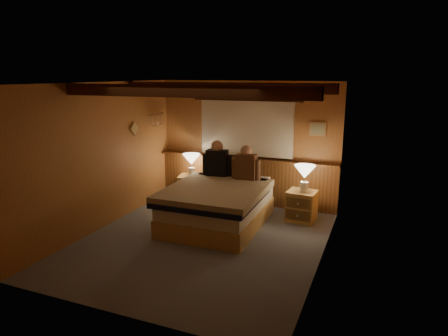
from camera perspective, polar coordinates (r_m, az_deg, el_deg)
The scene contains 19 objects.
floor at distance 6.30m, azimuth -3.10°, elevation -10.35°, with size 4.20×4.20×0.00m, color #565D66.
ceiling at distance 5.77m, azimuth -3.41°, elevation 12.04°, with size 4.20×4.20×0.00m, color tan.
wall_back at distance 7.83m, azimuth 3.33°, elevation 3.55°, with size 3.60×3.60×0.00m, color #B67541.
wall_left at distance 6.87m, azimuth -16.96°, elevation 1.60°, with size 4.20×4.20×0.00m, color #B67541.
wall_right at distance 5.42m, azimuth 14.24°, elevation -1.27°, with size 4.20×4.20×0.00m, color #B67541.
wall_front at distance 4.19m, azimuth -15.64°, elevation -5.66°, with size 3.60×3.60×0.00m, color #B67541.
wainscot at distance 7.93m, azimuth 3.11°, elevation -1.62°, with size 3.60×0.23×0.94m.
curtain_window at distance 7.72m, azimuth 3.19°, elevation 5.82°, with size 2.18×0.09×1.11m.
ceiling_beams at distance 5.91m, azimuth -2.76°, elevation 11.20°, with size 3.60×1.65×0.16m.
coat_rail at distance 8.03m, azimuth -9.66°, elevation 6.99°, with size 0.05×0.55×0.24m.
framed_print at distance 7.44m, azimuth 13.24°, elevation 5.42°, with size 0.30×0.04×0.25m.
bed at distance 6.81m, azimuth -0.92°, elevation -5.28°, with size 1.60×2.03×0.68m.
nightstand_left at distance 8.15m, azimuth -4.72°, elevation -2.87°, with size 0.55×0.52×0.52m.
nightstand_right at distance 7.16m, azimuth 11.00°, elevation -5.34°, with size 0.52×0.47×0.53m.
lamp_left at distance 7.95m, azimuth -4.68°, elevation 1.05°, with size 0.35×0.35×0.45m.
lamp_right at distance 6.95m, azimuth 11.45°, elevation -0.76°, with size 0.36×0.36×0.47m.
person_left at distance 7.37m, azimuth -1.00°, elevation 1.00°, with size 0.56×0.27×0.69m.
person_right at distance 7.12m, azimuth 3.17°, elevation 0.39°, with size 0.53×0.23×0.64m.
duffel_bag at distance 7.65m, azimuth -4.63°, elevation -4.82°, with size 0.48×0.29×0.34m.
Camera 1 is at (2.48, -5.21, 2.53)m, focal length 32.00 mm.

